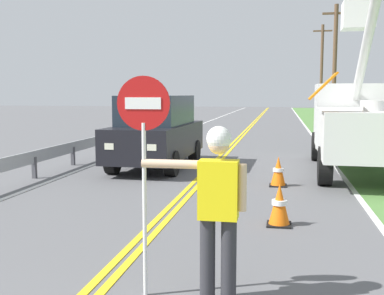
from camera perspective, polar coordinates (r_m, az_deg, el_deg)
The scene contains 13 objects.
centerline_yellow_left at distance 20.57m, azimuth 4.87°, elevation 0.48°, with size 0.11×110.00×0.01m, color yellow.
centerline_yellow_right at distance 20.55m, azimuth 5.36°, elevation 0.47°, with size 0.11×110.00×0.01m, color yellow.
edge_line_right at distance 20.53m, azimuth 15.17°, elevation 0.27°, with size 0.12×110.00×0.01m, color silver.
edge_line_left at distance 21.21m, azimuth -4.61°, elevation 0.67°, with size 0.12×110.00×0.01m, color silver.
flagger_worker at distance 4.84m, azimuth 3.08°, elevation -6.65°, with size 1.09×0.25×1.83m.
stop_sign_paddle at distance 4.89m, azimuth -5.85°, elevation 1.33°, with size 0.56×0.04×2.33m.
utility_bucket_truck at distance 14.10m, azimuth 19.45°, elevation 3.05°, with size 2.83×6.87×4.85m.
oncoming_suv_nearest at distance 13.84m, azimuth -4.27°, elevation 1.97°, with size 2.02×4.65×2.10m.
utility_pole_mid at distance 33.67m, azimuth 16.85°, elevation 9.75°, with size 1.80×0.28×8.09m.
utility_pole_far at distance 48.13m, azimuth 15.38°, elevation 9.15°, with size 1.80×0.28×8.80m.
traffic_cone_lead at distance 7.89m, azimuth 10.51°, elevation -6.88°, with size 0.40×0.40×0.70m.
traffic_cone_mid at distance 11.21m, azimuth 10.38°, elevation -2.92°, with size 0.40×0.40×0.70m.
guardrail_left_shoulder at distance 17.85m, azimuth -9.60°, elevation 1.16°, with size 0.10×32.00×0.71m.
Camera 1 is at (1.96, -0.35, 2.14)m, focal length 44.15 mm.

